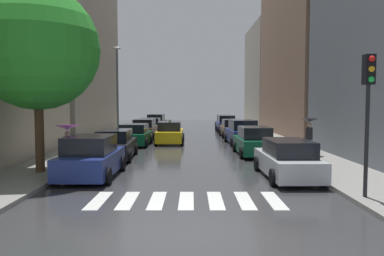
{
  "coord_description": "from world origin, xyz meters",
  "views": [
    {
      "loc": [
        0.17,
        -8.49,
        3.0
      ],
      "look_at": [
        0.14,
        19.21,
        1.17
      ],
      "focal_mm": 35.45,
      "sensor_mm": 36.0,
      "label": 1
    }
  ],
  "objects_px": {
    "parked_car_right_third": "(242,133)",
    "pedestrian_by_kerb": "(68,136)",
    "parked_car_left_fifth": "(151,126)",
    "pedestrian_near_tree": "(310,129)",
    "parked_car_left_nearest": "(92,158)",
    "parked_car_left_second": "(116,145)",
    "parked_car_left_fourth": "(145,129)",
    "parked_car_right_sixth": "(224,122)",
    "street_tree_left": "(38,49)",
    "parked_car_right_fifth": "(226,124)",
    "lamp_post_left": "(118,87)",
    "traffic_light_right_corner": "(369,94)",
    "parked_car_right_nearest": "(288,160)",
    "parked_car_right_fourth": "(232,129)",
    "parked_car_right_second": "(254,142)",
    "parked_car_left_sixth": "(157,122)",
    "parked_car_left_third": "(135,135)",
    "taxi_midroad": "(170,133)"
  },
  "relations": [
    {
      "from": "parked_car_left_sixth",
      "to": "parked_car_right_third",
      "type": "distance_m",
      "value": 17.5
    },
    {
      "from": "parked_car_right_nearest",
      "to": "lamp_post_left",
      "type": "xyz_separation_m",
      "value": [
        -9.54,
        14.13,
        3.52
      ]
    },
    {
      "from": "parked_car_right_second",
      "to": "taxi_midroad",
      "type": "bearing_deg",
      "value": 37.93
    },
    {
      "from": "parked_car_left_fourth",
      "to": "traffic_light_right_corner",
      "type": "bearing_deg",
      "value": -154.03
    },
    {
      "from": "parked_car_right_sixth",
      "to": "pedestrian_near_tree",
      "type": "relative_size",
      "value": 2.09
    },
    {
      "from": "parked_car_right_second",
      "to": "parked_car_right_third",
      "type": "height_order",
      "value": "parked_car_right_third"
    },
    {
      "from": "parked_car_left_nearest",
      "to": "lamp_post_left",
      "type": "bearing_deg",
      "value": 6.92
    },
    {
      "from": "parked_car_left_sixth",
      "to": "lamp_post_left",
      "type": "relative_size",
      "value": 0.68
    },
    {
      "from": "parked_car_left_fifth",
      "to": "parked_car_right_nearest",
      "type": "relative_size",
      "value": 0.99
    },
    {
      "from": "parked_car_right_nearest",
      "to": "parked_car_right_second",
      "type": "bearing_deg",
      "value": 1.26
    },
    {
      "from": "parked_car_right_sixth",
      "to": "lamp_post_left",
      "type": "bearing_deg",
      "value": 151.94
    },
    {
      "from": "parked_car_left_second",
      "to": "parked_car_left_third",
      "type": "relative_size",
      "value": 1.16
    },
    {
      "from": "parked_car_left_fourth",
      "to": "parked_car_right_second",
      "type": "xyz_separation_m",
      "value": [
        7.57,
        -10.38,
        -0.0
      ]
    },
    {
      "from": "parked_car_right_third",
      "to": "pedestrian_by_kerb",
      "type": "height_order",
      "value": "pedestrian_by_kerb"
    },
    {
      "from": "parked_car_right_sixth",
      "to": "street_tree_left",
      "type": "relative_size",
      "value": 0.56
    },
    {
      "from": "parked_car_right_nearest",
      "to": "parked_car_right_second",
      "type": "distance_m",
      "value": 6.65
    },
    {
      "from": "parked_car_left_nearest",
      "to": "parked_car_left_second",
      "type": "distance_m",
      "value": 5.25
    },
    {
      "from": "pedestrian_near_tree",
      "to": "lamp_post_left",
      "type": "height_order",
      "value": "lamp_post_left"
    },
    {
      "from": "parked_car_right_second",
      "to": "parked_car_right_fourth",
      "type": "bearing_deg",
      "value": -0.95
    },
    {
      "from": "taxi_midroad",
      "to": "traffic_light_right_corner",
      "type": "bearing_deg",
      "value": -157.46
    },
    {
      "from": "parked_car_right_fourth",
      "to": "street_tree_left",
      "type": "xyz_separation_m",
      "value": [
        -9.83,
        -17.87,
        4.47
      ]
    },
    {
      "from": "parked_car_left_fourth",
      "to": "parked_car_left_sixth",
      "type": "distance_m",
      "value": 11.17
    },
    {
      "from": "parked_car_right_fourth",
      "to": "parked_car_left_fifth",
      "type": "bearing_deg",
      "value": 59.49
    },
    {
      "from": "parked_car_right_fourth",
      "to": "parked_car_left_third",
      "type": "bearing_deg",
      "value": 131.11
    },
    {
      "from": "street_tree_left",
      "to": "pedestrian_by_kerb",
      "type": "bearing_deg",
      "value": 67.61
    },
    {
      "from": "parked_car_left_sixth",
      "to": "parked_car_right_fourth",
      "type": "distance_m",
      "value": 12.39
    },
    {
      "from": "parked_car_right_third",
      "to": "parked_car_right_sixth",
      "type": "height_order",
      "value": "parked_car_right_third"
    },
    {
      "from": "parked_car_left_second",
      "to": "pedestrian_near_tree",
      "type": "bearing_deg",
      "value": -90.68
    },
    {
      "from": "parked_car_right_third",
      "to": "parked_car_right_sixth",
      "type": "distance_m",
      "value": 18.07
    },
    {
      "from": "pedestrian_near_tree",
      "to": "traffic_light_right_corner",
      "type": "relative_size",
      "value": 0.47
    },
    {
      "from": "traffic_light_right_corner",
      "to": "parked_car_right_nearest",
      "type": "bearing_deg",
      "value": 111.64
    },
    {
      "from": "parked_car_right_third",
      "to": "pedestrian_near_tree",
      "type": "xyz_separation_m",
      "value": [
        2.78,
        -6.84,
        0.77
      ]
    },
    {
      "from": "parked_car_right_fifth",
      "to": "taxi_midroad",
      "type": "xyz_separation_m",
      "value": [
        -5.2,
        -11.44,
        -0.04
      ]
    },
    {
      "from": "parked_car_left_nearest",
      "to": "parked_car_left_fourth",
      "type": "bearing_deg",
      "value": -0.04
    },
    {
      "from": "parked_car_left_fourth",
      "to": "parked_car_left_nearest",
      "type": "bearing_deg",
      "value": -178.38
    },
    {
      "from": "parked_car_left_sixth",
      "to": "street_tree_left",
      "type": "distance_m",
      "value": 28.09
    },
    {
      "from": "parked_car_left_second",
      "to": "parked_car_left_third",
      "type": "distance_m",
      "value": 6.25
    },
    {
      "from": "parked_car_left_fifth",
      "to": "lamp_post_left",
      "type": "bearing_deg",
      "value": 169.15
    },
    {
      "from": "parked_car_right_fifth",
      "to": "parked_car_right_third",
      "type": "bearing_deg",
      "value": -179.92
    },
    {
      "from": "parked_car_left_third",
      "to": "street_tree_left",
      "type": "bearing_deg",
      "value": 169.94
    },
    {
      "from": "parked_car_left_nearest",
      "to": "parked_car_right_nearest",
      "type": "distance_m",
      "value": 7.88
    },
    {
      "from": "parked_car_left_nearest",
      "to": "parked_car_right_second",
      "type": "xyz_separation_m",
      "value": [
        7.63,
        6.54,
        -0.02
      ]
    },
    {
      "from": "parked_car_right_nearest",
      "to": "taxi_midroad",
      "type": "relative_size",
      "value": 1.06
    },
    {
      "from": "parked_car_left_second",
      "to": "parked_car_right_fifth",
      "type": "height_order",
      "value": "parked_car_right_fifth"
    },
    {
      "from": "parked_car_right_fourth",
      "to": "lamp_post_left",
      "type": "distance_m",
      "value": 10.78
    },
    {
      "from": "lamp_post_left",
      "to": "pedestrian_near_tree",
      "type": "bearing_deg",
      "value": -34.89
    },
    {
      "from": "parked_car_right_nearest",
      "to": "pedestrian_by_kerb",
      "type": "bearing_deg",
      "value": 76.67
    },
    {
      "from": "parked_car_left_third",
      "to": "parked_car_left_fifth",
      "type": "relative_size",
      "value": 0.88
    },
    {
      "from": "parked_car_right_nearest",
      "to": "lamp_post_left",
      "type": "distance_m",
      "value": 17.41
    },
    {
      "from": "parked_car_left_fifth",
      "to": "pedestrian_near_tree",
      "type": "height_order",
      "value": "pedestrian_near_tree"
    }
  ]
}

